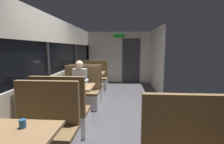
{
  "coord_description": "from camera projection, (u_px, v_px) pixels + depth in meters",
  "views": [
    {
      "loc": [
        0.23,
        -3.54,
        1.57
      ],
      "look_at": [
        -0.1,
        1.06,
        0.91
      ],
      "focal_mm": 27.02,
      "sensor_mm": 36.0,
      "label": 1
    }
  ],
  "objects": [
    {
      "name": "bench_near_window_facing_entry",
      "position": [
        44.0,
        137.0,
        2.38
      ],
      "size": [
        0.95,
        0.5,
        1.1
      ],
      "color": "silver",
      "rests_on": "ground_plane"
    },
    {
      "name": "bench_mid_window_facing_entry",
      "position": [
        81.0,
        95.0,
        4.47
      ],
      "size": [
        0.95,
        0.5,
        1.1
      ],
      "color": "silver",
      "rests_on": "ground_plane"
    },
    {
      "name": "bench_mid_window_facing_end",
      "position": [
        62.0,
        116.0,
        3.09
      ],
      "size": [
        0.95,
        0.5,
        1.1
      ],
      "color": "silver",
      "rests_on": "ground_plane"
    },
    {
      "name": "seated_passenger",
      "position": [
        80.0,
        88.0,
        4.37
      ],
      "size": [
        0.47,
        0.55,
        1.26
      ],
      "color": "#26262D",
      "rests_on": "ground_plane"
    },
    {
      "name": "bench_far_window_facing_entry",
      "position": [
        95.0,
        80.0,
        6.56
      ],
      "size": [
        0.95,
        0.5,
        1.1
      ],
      "color": "silver",
      "rests_on": "ground_plane"
    },
    {
      "name": "ground_plane",
      "position": [
        113.0,
        120.0,
        3.74
      ],
      "size": [
        3.3,
        9.2,
        0.02
      ],
      "primitive_type": "cube",
      "color": "#423F44"
    },
    {
      "name": "carriage_end_bulkhead",
      "position": [
        120.0,
        58.0,
        7.71
      ],
      "size": [
        2.9,
        0.11,
        2.3
      ],
      "color": "beige",
      "rests_on": "ground_plane"
    },
    {
      "name": "carriage_window_panel_left",
      "position": [
        47.0,
        69.0,
        3.68
      ],
      "size": [
        0.09,
        8.48,
        2.3
      ],
      "color": "beige",
      "rests_on": "ground_plane"
    },
    {
      "name": "carriage_aisle_panel_right",
      "position": [
        156.0,
        59.0,
        6.44
      ],
      "size": [
        0.08,
        2.4,
        2.3
      ],
      "primitive_type": "cube",
      "color": "beige",
      "rests_on": "ground_plane"
    },
    {
      "name": "bench_far_window_facing_end",
      "position": [
        87.0,
        89.0,
        5.18
      ],
      "size": [
        0.95,
        0.5,
        1.1
      ],
      "color": "silver",
      "rests_on": "ground_plane"
    },
    {
      "name": "dining_table_far_window",
      "position": [
        91.0,
        75.0,
        5.82
      ],
      "size": [
        0.9,
        0.7,
        0.74
      ],
      "color": "#9E9EA3",
      "rests_on": "ground_plane"
    },
    {
      "name": "dining_table_near_window",
      "position": [
        8.0,
        144.0,
        1.64
      ],
      "size": [
        0.9,
        0.7,
        0.74
      ],
      "color": "#9E9EA3",
      "rests_on": "ground_plane"
    },
    {
      "name": "coffee_cup_primary",
      "position": [
        23.0,
        124.0,
        1.76
      ],
      "size": [
        0.07,
        0.07,
        0.09
      ],
      "color": "#26598C",
      "rests_on": "dining_table_near_window"
    },
    {
      "name": "dining_table_mid_window",
      "position": [
        73.0,
        90.0,
        3.73
      ],
      "size": [
        0.9,
        0.7,
        0.74
      ],
      "color": "#9E9EA3",
      "rests_on": "ground_plane"
    }
  ]
}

